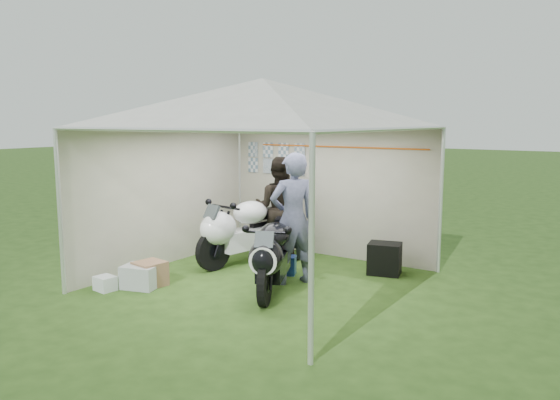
# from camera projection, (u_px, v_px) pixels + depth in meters

# --- Properties ---
(ground) EXTENTS (80.00, 80.00, 0.00)m
(ground) POSITION_uv_depth(u_px,v_px,m) (264.00, 282.00, 8.18)
(ground) COLOR #284516
(ground) RESTS_ON ground
(canopy_tent) EXTENTS (5.66, 5.66, 3.00)m
(canopy_tent) POSITION_uv_depth(u_px,v_px,m) (264.00, 108.00, 7.83)
(canopy_tent) COLOR silver
(canopy_tent) RESTS_ON ground
(motorcycle_white) EXTENTS (0.72, 2.18, 1.08)m
(motorcycle_white) POSITION_uv_depth(u_px,v_px,m) (243.00, 228.00, 9.19)
(motorcycle_white) COLOR black
(motorcycle_white) RESTS_ON ground
(motorcycle_black) EXTENTS (1.07, 1.90, 1.00)m
(motorcycle_black) POSITION_uv_depth(u_px,v_px,m) (273.00, 254.00, 7.63)
(motorcycle_black) COLOR black
(motorcycle_black) RESTS_ON ground
(paddock_stand) EXTENTS (0.45, 0.38, 0.29)m
(paddock_stand) POSITION_uv_depth(u_px,v_px,m) (283.00, 265.00, 8.59)
(paddock_stand) COLOR blue
(paddock_stand) RESTS_ON ground
(person_dark_jacket) EXTENTS (1.04, 0.92, 1.79)m
(person_dark_jacket) POSITION_uv_depth(u_px,v_px,m) (279.00, 208.00, 9.48)
(person_dark_jacket) COLOR black
(person_dark_jacket) RESTS_ON ground
(person_blue_jacket) EXTENTS (0.79, 0.85, 1.95)m
(person_blue_jacket) POSITION_uv_depth(u_px,v_px,m) (293.00, 219.00, 8.01)
(person_blue_jacket) COLOR slate
(person_blue_jacket) RESTS_ON ground
(equipment_box) EXTENTS (0.58, 0.51, 0.50)m
(equipment_box) POSITION_uv_depth(u_px,v_px,m) (385.00, 259.00, 8.58)
(equipment_box) COLOR black
(equipment_box) RESTS_ON ground
(crate_0) EXTENTS (0.59, 0.51, 0.33)m
(crate_0) POSITION_uv_depth(u_px,v_px,m) (141.00, 277.00, 7.89)
(crate_0) COLOR #B0B4B9
(crate_0) RESTS_ON ground
(crate_1) EXTENTS (0.45, 0.45, 0.36)m
(crate_1) POSITION_uv_depth(u_px,v_px,m) (150.00, 274.00, 7.99)
(crate_1) COLOR #8B6447
(crate_1) RESTS_ON ground
(crate_2) EXTENTS (0.30, 0.26, 0.21)m
(crate_2) POSITION_uv_depth(u_px,v_px,m) (105.00, 283.00, 7.77)
(crate_2) COLOR silver
(crate_2) RESTS_ON ground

